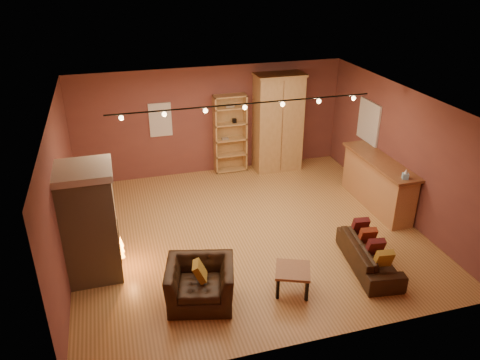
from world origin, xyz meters
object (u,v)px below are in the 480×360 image
object	(u,v)px
bookcase	(230,133)
loveseat	(370,250)
armchair	(200,277)
armoire	(278,122)
bar_counter	(377,182)
fireplace	(90,223)
coffee_table	(293,272)

from	to	relation	value
bookcase	loveseat	distance (m)	5.17
armchair	armoire	bearing A→B (deg)	71.27
bookcase	armoire	size ratio (longest dim) A/B	0.81
bookcase	bar_counter	size ratio (longest dim) A/B	0.87
loveseat	bookcase	bearing A→B (deg)	23.52
armoire	bar_counter	xyz separation A→B (m)	(1.48, -2.63, -0.72)
bar_counter	armchair	bearing A→B (deg)	-154.61
fireplace	armoire	distance (m)	5.92
loveseat	armchair	xyz separation A→B (m)	(-3.21, -0.08, 0.13)
armchair	fireplace	bearing A→B (deg)	156.59
loveseat	fireplace	bearing A→B (deg)	84.27
loveseat	coffee_table	xyz separation A→B (m)	(-1.63, -0.25, 0.02)
bar_counter	armchair	world-z (taller)	bar_counter
bookcase	bar_counter	bearing A→B (deg)	-46.11
bookcase	coffee_table	world-z (taller)	bookcase
armoire	bar_counter	world-z (taller)	armoire
loveseat	armchair	world-z (taller)	armchair
bookcase	armoire	distance (m)	1.29
bar_counter	coffee_table	size ratio (longest dim) A/B	3.14
bar_counter	loveseat	bearing A→B (deg)	-123.26
armchair	bar_counter	bearing A→B (deg)	39.48
bar_counter	armchair	distance (m)	5.07
fireplace	loveseat	xyz separation A→B (m)	(4.87, -1.20, -0.70)
armoire	armchair	size ratio (longest dim) A/B	2.07
armchair	coffee_table	xyz separation A→B (m)	(1.58, -0.17, -0.11)
fireplace	armoire	bearing A→B (deg)	36.49
bookcase	fireplace	bearing A→B (deg)	-133.15
bookcase	bar_counter	world-z (taller)	bookcase
fireplace	loveseat	distance (m)	5.06
fireplace	bookcase	xyz separation A→B (m)	(3.50, 3.74, 0.00)
fireplace	armoire	xyz separation A→B (m)	(4.76, 3.52, 0.24)
fireplace	bar_counter	bearing A→B (deg)	8.16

